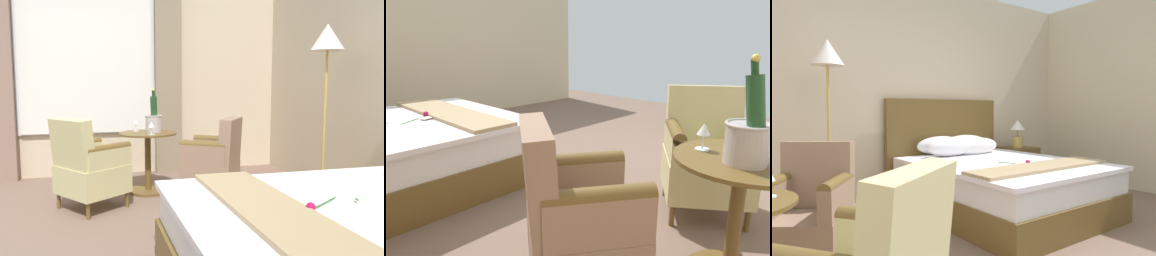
# 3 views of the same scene
# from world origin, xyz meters

# --- Properties ---
(ground_plane) EXTENTS (7.20, 7.20, 0.00)m
(ground_plane) POSITION_xyz_m (0.00, 0.00, 0.00)
(ground_plane) COLOR #755B4D
(wall_far_side) EXTENTS (0.12, 5.47, 2.75)m
(wall_far_side) POSITION_xyz_m (2.91, 0.00, 1.38)
(wall_far_side) COLOR beige
(wall_far_side) RESTS_ON ground
(side_table_round) EXTENTS (0.65, 0.65, 0.68)m
(side_table_round) POSITION_xyz_m (-1.83, 0.65, 0.38)
(side_table_round) COLOR brown
(side_table_round) RESTS_ON ground
(champagne_bucket) EXTENTS (0.20, 0.20, 0.49)m
(champagne_bucket) POSITION_xyz_m (-1.86, 0.72, 0.82)
(champagne_bucket) COLOR #B4ABAE
(champagne_bucket) RESTS_ON side_table_round
(wine_glass_near_edge) EXTENTS (0.07, 0.07, 0.14)m
(wine_glass_near_edge) POSITION_xyz_m (-1.63, 0.66, 0.78)
(wine_glass_near_edge) COLOR white
(wine_glass_near_edge) RESTS_ON side_table_round
(armchair_by_window) EXTENTS (0.72, 0.73, 0.88)m
(armchair_by_window) POSITION_xyz_m (-1.31, 1.28, 0.42)
(armchair_by_window) COLOR brown
(armchair_by_window) RESTS_ON ground
(armchair_facing_bed) EXTENTS (0.78, 0.78, 0.90)m
(armchair_facing_bed) POSITION_xyz_m (-1.37, -0.00, 0.42)
(armchair_facing_bed) COLOR brown
(armchair_facing_bed) RESTS_ON ground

